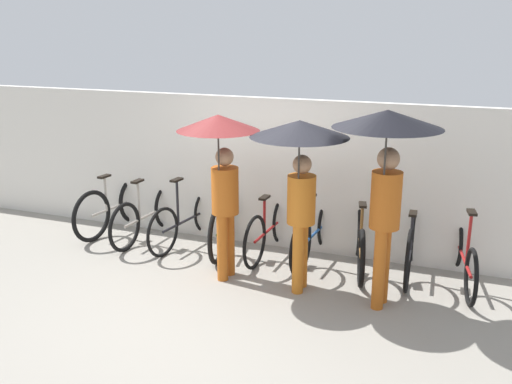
# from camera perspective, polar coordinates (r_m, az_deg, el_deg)

# --- Properties ---
(ground_plane) EXTENTS (30.00, 30.00, 0.00)m
(ground_plane) POSITION_cam_1_polar(r_m,az_deg,el_deg) (6.41, -3.41, -11.08)
(ground_plane) COLOR gray
(back_wall) EXTENTS (12.89, 0.12, 2.04)m
(back_wall) POSITION_cam_1_polar(r_m,az_deg,el_deg) (7.71, 2.27, 1.80)
(back_wall) COLOR silver
(back_wall) RESTS_ON ground
(parked_bicycle_0) EXTENTS (0.44, 1.69, 1.07)m
(parked_bicycle_0) POSITION_cam_1_polar(r_m,az_deg,el_deg) (8.68, -13.94, -1.39)
(parked_bicycle_0) COLOR black
(parked_bicycle_0) RESTS_ON ground
(parked_bicycle_1) EXTENTS (0.44, 1.75, 1.01)m
(parked_bicycle_1) POSITION_cam_1_polar(r_m,az_deg,el_deg) (8.30, -10.79, -2.20)
(parked_bicycle_1) COLOR black
(parked_bicycle_1) RESTS_ON ground
(parked_bicycle_2) EXTENTS (0.44, 1.75, 0.98)m
(parked_bicycle_2) POSITION_cam_1_polar(r_m,az_deg,el_deg) (8.03, -6.96, -2.64)
(parked_bicycle_2) COLOR black
(parked_bicycle_2) RESTS_ON ground
(parked_bicycle_3) EXTENTS (0.48, 1.72, 1.09)m
(parked_bicycle_3) POSITION_cam_1_polar(r_m,az_deg,el_deg) (7.77, -2.97, -2.98)
(parked_bicycle_3) COLOR black
(parked_bicycle_3) RESTS_ON ground
(parked_bicycle_4) EXTENTS (0.44, 1.69, 1.03)m
(parked_bicycle_4) POSITION_cam_1_polar(r_m,az_deg,el_deg) (7.58, 1.36, -3.62)
(parked_bicycle_4) COLOR black
(parked_bicycle_4) RESTS_ON ground
(parked_bicycle_5) EXTENTS (0.44, 1.77, 1.06)m
(parked_bicycle_5) POSITION_cam_1_polar(r_m,az_deg,el_deg) (7.43, 5.89, -4.00)
(parked_bicycle_5) COLOR black
(parked_bicycle_5) RESTS_ON ground
(parked_bicycle_6) EXTENTS (0.54, 1.63, 1.09)m
(parked_bicycle_6) POSITION_cam_1_polar(r_m,az_deg,el_deg) (7.23, 10.36, -4.91)
(parked_bicycle_6) COLOR black
(parked_bicycle_6) RESTS_ON ground
(parked_bicycle_7) EXTENTS (0.44, 1.70, 1.10)m
(parked_bicycle_7) POSITION_cam_1_polar(r_m,az_deg,el_deg) (7.21, 15.25, -5.08)
(parked_bicycle_7) COLOR black
(parked_bicycle_7) RESTS_ON ground
(parked_bicycle_8) EXTENTS (0.48, 1.72, 1.01)m
(parked_bicycle_8) POSITION_cam_1_polar(r_m,az_deg,el_deg) (7.16, 20.06, -6.01)
(parked_bicycle_8) COLOR black
(parked_bicycle_8) RESTS_ON ground
(pedestrian_leading) EXTENTS (0.93, 0.93, 2.01)m
(pedestrian_leading) POSITION_cam_1_polar(r_m,az_deg,el_deg) (6.48, -3.54, 3.80)
(pedestrian_leading) COLOR #B25619
(pedestrian_leading) RESTS_ON ground
(pedestrian_center) EXTENTS (1.06, 1.06, 2.00)m
(pedestrian_center) POSITION_cam_1_polar(r_m,az_deg,el_deg) (6.13, 4.43, 3.56)
(pedestrian_center) COLOR #C66B1E
(pedestrian_center) RESTS_ON ground
(pedestrian_trailing) EXTENTS (1.09, 1.09, 2.16)m
(pedestrian_trailing) POSITION_cam_1_polar(r_m,az_deg,el_deg) (5.86, 12.93, 3.92)
(pedestrian_trailing) COLOR #B25619
(pedestrian_trailing) RESTS_ON ground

